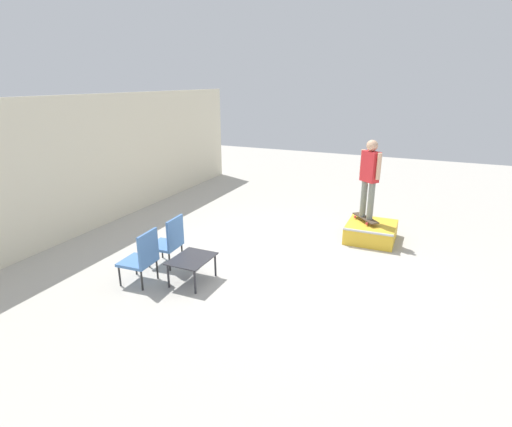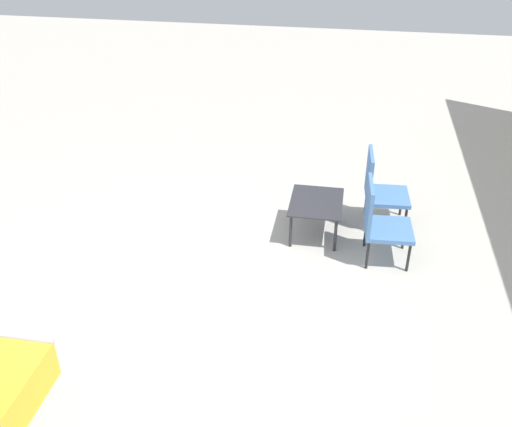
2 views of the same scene
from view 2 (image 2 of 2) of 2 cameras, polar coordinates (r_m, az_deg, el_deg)
ground_plane at (r=5.99m, az=-7.39°, el=-8.27°), size 24.00×24.00×0.00m
coffee_table at (r=6.76m, az=6.04°, el=0.81°), size 0.77×0.61×0.44m
patio_chair_left at (r=7.04m, az=12.25°, el=2.56°), size 0.55×0.55×0.94m
patio_chair_right at (r=6.38m, az=12.31°, el=-0.67°), size 0.55×0.55×0.94m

